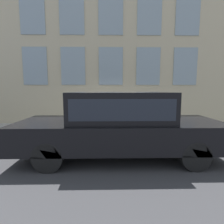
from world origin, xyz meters
TOP-DOWN VIEW (x-y plane):
  - ground_plane at (0.00, 0.00)m, footprint 80.00×80.00m
  - sidewalk at (1.52, 0.00)m, footprint 3.04×60.00m
  - building_facade at (3.19, 0.00)m, footprint 0.33×40.00m
  - fire_hydrant at (0.49, 0.27)m, footprint 0.27×0.40m
  - person at (0.84, -0.29)m, footprint 0.31×0.21m
  - parked_car_black_near at (-1.15, -0.18)m, footprint 2.00×5.29m

SIDE VIEW (x-z plane):
  - ground_plane at x=0.00m, z-range 0.00..0.00m
  - sidewalk at x=1.52m, z-range 0.00..0.14m
  - fire_hydrant at x=0.49m, z-range 0.15..0.90m
  - person at x=0.84m, z-range 0.27..1.56m
  - parked_car_black_near at x=-1.15m, z-range 0.08..1.83m
  - building_facade at x=3.19m, z-range 0.01..9.17m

